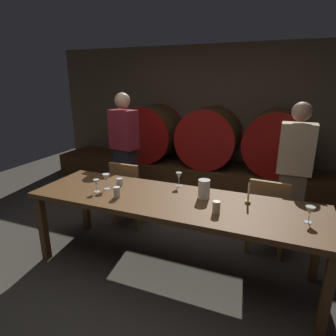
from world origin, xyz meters
The scene contains 20 objects.
ground_plane centered at (0.00, 0.00, 0.00)m, with size 8.52×8.52×0.00m, color #3F3A33.
back_wall centered at (0.00, 3.13, 1.24)m, with size 6.55×0.24×2.47m, color brown.
barrel_shelf centered at (0.00, 2.58, 0.21)m, with size 5.90×0.90×0.42m, color #4C2D16.
wine_barrel_left centered at (-1.09, 2.58, 0.92)m, with size 1.01×0.80×1.01m.
wine_barrel_center centered at (0.02, 2.58, 0.92)m, with size 1.01×0.80×1.01m.
wine_barrel_right centered at (1.12, 2.58, 0.92)m, with size 1.01×0.80×1.01m.
dining_table centered at (0.28, 0.14, 0.71)m, with size 2.82×0.82×0.78m.
chair_left centered at (-0.58, 0.80, 0.49)m, with size 0.41×0.41×0.88m.
chair_right centered at (1.14, 0.80, 0.49)m, with size 0.43×0.43×0.88m.
guest_left centered at (-0.91, 1.29, 0.88)m, with size 0.42×0.32×1.70m.
guest_right centered at (1.36, 1.34, 0.84)m, with size 0.39×0.25×1.64m.
candle_center centered at (0.96, 0.31, 0.84)m, with size 0.05×0.05×0.22m.
pitcher centered at (0.55, 0.28, 0.87)m, with size 0.11×0.11×0.19m.
wine_glass_far_left centered at (-0.50, 0.02, 0.87)m, with size 0.06×0.06×0.13m.
wine_glass_center_left centered at (-0.45, 0.13, 0.89)m, with size 0.07×0.07×0.16m.
wine_glass_center_right centered at (0.22, 0.49, 0.89)m, with size 0.06×0.06×0.15m.
wine_glass_far_right centered at (1.46, 0.12, 0.87)m, with size 0.07×0.07×0.14m.
cup_left centered at (-0.38, 0.27, 0.82)m, with size 0.07×0.07×0.08m, color silver.
cup_center centered at (-0.23, -0.02, 0.83)m, with size 0.06×0.06×0.11m, color white.
cup_right centered at (0.74, 0.00, 0.83)m, with size 0.07×0.07×0.11m, color beige.
Camera 1 is at (1.19, -2.20, 1.86)m, focal length 30.39 mm.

